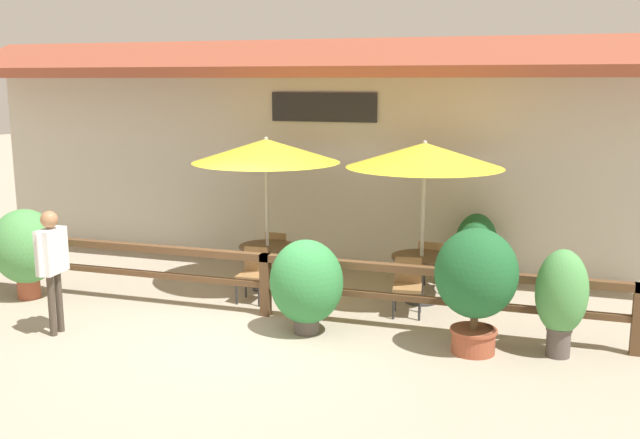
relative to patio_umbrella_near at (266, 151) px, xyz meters
The scene contains 17 objects.
ground_plane 3.35m from the patio_umbrella_near, 78.30° to the right, with size 60.00×60.00×0.00m, color #9E937F.
building_facade 1.83m from the patio_umbrella_near, 74.53° to the left, with size 14.28×1.49×4.23m.
patio_railing 2.16m from the patio_umbrella_near, 69.46° to the right, with size 10.40×0.14×0.95m.
patio_umbrella_near is the anchor object (origin of this frame).
dining_table_near 1.74m from the patio_umbrella_near, 75.96° to the right, with size 0.95×0.95×0.76m.
chair_near_streetside 1.99m from the patio_umbrella_near, 87.46° to the right, with size 0.43×0.43×0.86m.
chair_near_wallside 1.99m from the patio_umbrella_near, 95.21° to the left, with size 0.44×0.44×0.86m.
patio_umbrella_middle 2.59m from the patio_umbrella_near, ahead, with size 2.44×2.44×2.58m.
dining_table_middle 3.12m from the patio_umbrella_near, ahead, with size 0.95×0.95×0.76m.
chair_middle_streetside 3.18m from the patio_umbrella_near, 13.56° to the right, with size 0.48×0.48×0.86m.
chair_middle_wallside 3.33m from the patio_umbrella_near, 16.00° to the left, with size 0.46×0.46×0.86m.
potted_plant_small_flowering 4.17m from the patio_umbrella_near, 154.74° to the right, with size 1.11×1.00×1.47m.
potted_plant_corner_fern 2.77m from the patio_umbrella_near, 54.20° to the right, with size 1.03×0.93×1.33m.
potted_plant_broad_leaf 5.18m from the patio_umbrella_near, 19.51° to the right, with size 0.65×0.59×1.41m.
potted_plant_tall_tropical 4.29m from the patio_umbrella_near, 27.18° to the right, with size 1.06×0.96×1.65m.
potted_plant_entrance_palm 3.90m from the patio_umbrella_near, 19.89° to the left, with size 0.72×0.65×1.28m.
pedestrian 3.74m from the patio_umbrella_near, 124.53° to the right, with size 0.25×0.61×1.74m.
Camera 1 is at (3.91, -8.47, 3.48)m, focal length 40.00 mm.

